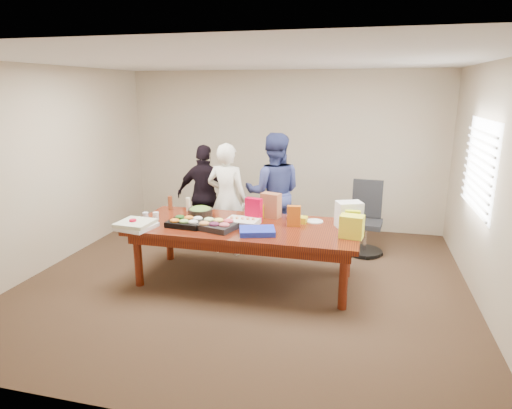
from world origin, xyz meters
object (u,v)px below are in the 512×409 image
(conference_table, at_px, (245,253))
(person_center, at_px, (227,199))
(sheet_cake, at_px, (242,222))
(office_chair, at_px, (366,221))
(salad_bowl, at_px, (200,213))
(person_right, at_px, (274,193))

(conference_table, distance_m, person_center, 1.15)
(conference_table, relative_size, sheet_cake, 7.02)
(office_chair, relative_size, sheet_cake, 2.60)
(conference_table, distance_m, salad_bowl, 0.83)
(office_chair, bearing_deg, person_right, -168.33)
(office_chair, distance_m, sheet_cake, 2.03)
(person_center, relative_size, sheet_cake, 4.13)
(conference_table, distance_m, office_chair, 2.00)
(sheet_cake, distance_m, salad_bowl, 0.67)
(person_center, height_order, sheet_cake, person_center)
(office_chair, xyz_separation_m, person_right, (-1.36, -0.14, 0.37))
(conference_table, relative_size, salad_bowl, 8.57)
(conference_table, relative_size, office_chair, 2.70)
(office_chair, relative_size, salad_bowl, 3.18)
(conference_table, bearing_deg, salad_bowl, 162.16)
(office_chair, distance_m, person_right, 1.42)
(office_chair, distance_m, person_center, 2.06)
(office_chair, xyz_separation_m, person_center, (-2.00, -0.42, 0.30))
(person_center, height_order, salad_bowl, person_center)
(person_right, bearing_deg, salad_bowl, 41.86)
(salad_bowl, bearing_deg, office_chair, 27.63)
(conference_table, relative_size, person_center, 1.70)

